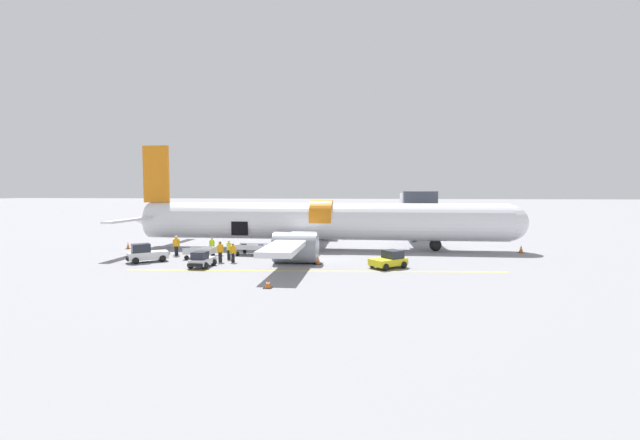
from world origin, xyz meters
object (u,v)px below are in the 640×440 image
(baggage_tug_lead, at_px, (202,260))
(baggage_tug_mid, at_px, (389,260))
(ground_crew_loader_b, at_px, (212,245))
(baggage_cart_loading, at_px, (201,253))
(ground_crew_loader_a, at_px, (176,245))
(baggage_tug_rear, at_px, (146,254))
(ground_crew_supervisor, at_px, (229,249))
(ground_crew_marshal, at_px, (233,252))
(airplane, at_px, (317,222))
(baggage_cart_queued, at_px, (253,249))
(ground_crew_driver, at_px, (220,251))
(ground_crew_helper, at_px, (176,244))

(baggage_tug_lead, xyz_separation_m, baggage_tug_mid, (14.70, 1.45, 0.05))
(baggage_tug_mid, distance_m, ground_crew_loader_b, 17.46)
(baggage_tug_lead, xyz_separation_m, baggage_cart_loading, (-1.75, 4.13, -0.07))
(ground_crew_loader_a, bearing_deg, baggage_tug_lead, -49.82)
(baggage_tug_lead, distance_m, baggage_cart_loading, 4.49)
(baggage_cart_loading, relative_size, ground_crew_loader_b, 2.24)
(baggage_tug_lead, bearing_deg, baggage_tug_mid, 5.63)
(baggage_tug_rear, height_order, ground_crew_loader_a, ground_crew_loader_a)
(baggage_tug_mid, distance_m, ground_crew_loader_a, 19.72)
(ground_crew_loader_a, xyz_separation_m, ground_crew_supervisor, (5.50, -1.45, -0.08))
(baggage_tug_rear, xyz_separation_m, ground_crew_marshal, (7.36, 0.68, 0.18))
(airplane, relative_size, baggage_tug_lead, 15.75)
(baggage_tug_rear, height_order, baggage_cart_queued, baggage_tug_rear)
(ground_crew_driver, distance_m, ground_crew_marshal, 1.09)
(ground_crew_marshal, bearing_deg, baggage_tug_rear, -174.71)
(baggage_tug_lead, relative_size, ground_crew_helper, 1.46)
(baggage_tug_rear, height_order, ground_crew_loader_b, baggage_tug_rear)
(baggage_cart_queued, bearing_deg, baggage_tug_rear, -148.44)
(baggage_tug_mid, relative_size, baggage_cart_queued, 0.74)
(airplane, bearing_deg, ground_crew_loader_b, -156.52)
(baggage_tug_rear, xyz_separation_m, baggage_cart_loading, (3.89, 2.25, -0.19))
(ground_crew_driver, relative_size, ground_crew_marshal, 1.09)
(baggage_cart_queued, bearing_deg, ground_crew_marshal, -97.81)
(baggage_tug_mid, relative_size, ground_crew_driver, 1.79)
(baggage_tug_lead, distance_m, ground_crew_supervisor, 4.12)
(baggage_tug_mid, height_order, ground_crew_driver, ground_crew_driver)
(ground_crew_loader_a, xyz_separation_m, ground_crew_marshal, (6.33, -2.90, -0.11))
(airplane, distance_m, ground_crew_loader_b, 10.70)
(airplane, height_order, baggage_cart_queued, airplane)
(baggage_tug_mid, xyz_separation_m, baggage_cart_queued, (-12.40, 5.30, -0.04))
(baggage_tug_lead, distance_m, ground_crew_driver, 2.59)
(airplane, distance_m, ground_crew_marshal, 10.84)
(baggage_tug_mid, height_order, baggage_cart_loading, baggage_tug_mid)
(ground_crew_loader_b, bearing_deg, ground_crew_marshal, -52.20)
(baggage_cart_loading, bearing_deg, ground_crew_helper, 145.87)
(ground_crew_driver, distance_m, ground_crew_helper, 6.86)
(baggage_cart_loading, relative_size, ground_crew_loader_a, 1.88)
(ground_crew_loader_a, bearing_deg, ground_crew_supervisor, -14.75)
(baggage_tug_rear, xyz_separation_m, ground_crew_loader_b, (3.82, 5.24, 0.14))
(baggage_tug_mid, bearing_deg, ground_crew_helper, 166.03)
(baggage_cart_queued, bearing_deg, baggage_tug_lead, -108.77)
(baggage_tug_mid, relative_size, baggage_tug_rear, 0.97)
(baggage_cart_loading, distance_m, ground_crew_helper, 3.99)
(baggage_tug_mid, bearing_deg, ground_crew_driver, 175.80)
(baggage_tug_lead, xyz_separation_m, ground_crew_loader_b, (-1.82, 7.12, 0.26))
(ground_crew_loader_a, bearing_deg, baggage_cart_loading, -24.91)
(ground_crew_loader_b, bearing_deg, ground_crew_driver, -62.11)
(ground_crew_loader_b, distance_m, ground_crew_supervisor, 4.12)
(baggage_cart_queued, bearing_deg, ground_crew_loader_a, -169.43)
(baggage_tug_rear, bearing_deg, baggage_tug_lead, -18.42)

